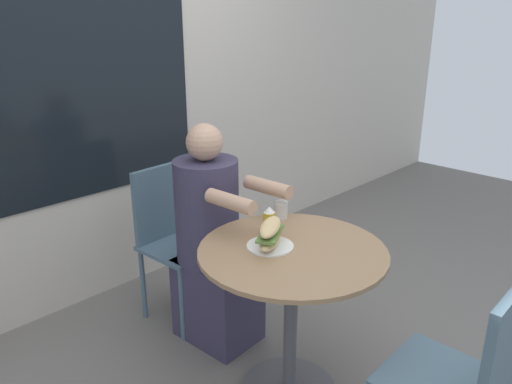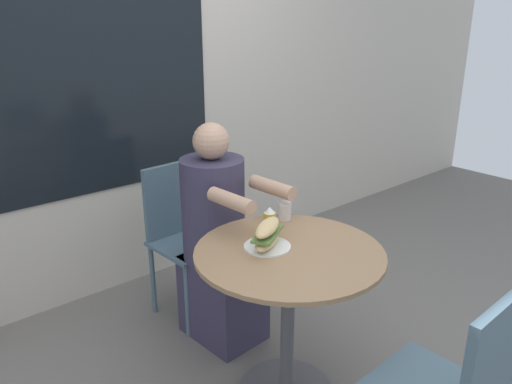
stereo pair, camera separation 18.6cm
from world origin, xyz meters
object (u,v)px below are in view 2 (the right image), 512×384
object	(u,v)px
seated_diner	(219,248)
sandwich_on_plate	(267,236)
cafe_table	(288,290)
diner_chair	(181,226)
condiment_bottle	(270,221)
drink_cup	(285,211)

from	to	relation	value
seated_diner	sandwich_on_plate	size ratio (longest dim) A/B	5.14
cafe_table	diner_chair	xyz separation A→B (m)	(0.04, 0.92, -0.02)
diner_chair	seated_diner	size ratio (longest dim) A/B	0.75
cafe_table	seated_diner	bearing A→B (deg)	84.76
cafe_table	condiment_bottle	size ratio (longest dim) A/B	6.38
sandwich_on_plate	condiment_bottle	size ratio (longest dim) A/B	1.82
sandwich_on_plate	seated_diner	bearing A→B (deg)	78.31
seated_diner	drink_cup	distance (m)	0.44
condiment_bottle	drink_cup	bearing A→B (deg)	24.03
diner_chair	condiment_bottle	world-z (taller)	diner_chair
cafe_table	seated_diner	size ratio (longest dim) A/B	0.68
diner_chair	seated_diner	world-z (taller)	seated_diner
seated_diner	condiment_bottle	bearing A→B (deg)	86.79
sandwich_on_plate	drink_cup	distance (m)	0.32
seated_diner	drink_cup	size ratio (longest dim) A/B	13.64
cafe_table	sandwich_on_plate	xyz separation A→B (m)	(-0.05, 0.08, 0.24)
seated_diner	condiment_bottle	distance (m)	0.48
cafe_table	condiment_bottle	bearing A→B (deg)	73.37
cafe_table	diner_chair	size ratio (longest dim) A/B	0.91
seated_diner	sandwich_on_plate	distance (m)	0.57
diner_chair	condiment_bottle	distance (m)	0.78
sandwich_on_plate	condiment_bottle	xyz separation A→B (m)	(0.10, 0.10, 0.01)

